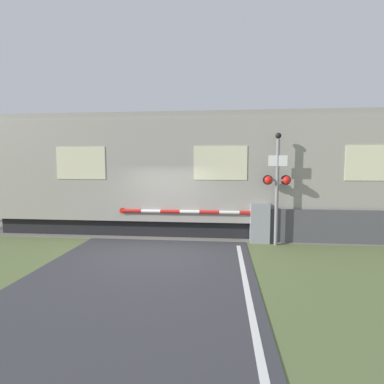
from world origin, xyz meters
name	(u,v)px	position (x,y,z in m)	size (l,w,h in m)	color
ground_plane	(157,254)	(0.00, 0.00, 0.00)	(80.00, 80.00, 0.00)	#5B6B3D
track_bed	(174,229)	(0.00, 3.05, 0.02)	(36.00, 3.20, 0.13)	slate
train	(221,174)	(1.75, 3.04, 2.18)	(17.14, 2.87, 4.26)	black
crossing_barrier	(249,221)	(2.71, 1.56, 0.69)	(4.96, 0.44, 1.28)	gray
signal_post	(277,182)	(3.50, 1.28, 1.98)	(0.85, 0.26, 3.48)	gray
roadside_fence	(320,227)	(4.92, 1.53, 0.55)	(4.10, 0.06, 1.10)	#4C4C51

